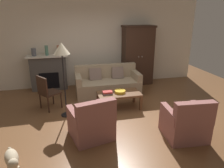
{
  "coord_description": "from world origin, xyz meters",
  "views": [
    {
      "loc": [
        -1.07,
        -4.39,
        2.38
      ],
      "look_at": [
        0.16,
        0.77,
        0.55
      ],
      "focal_mm": 33.33,
      "sensor_mm": 36.0,
      "label": 1
    }
  ],
  "objects_px": {
    "armchair_near_left": "(92,123)",
    "armchair_near_right": "(186,123)",
    "coffee_table": "(119,95)",
    "mantel_vase_slate": "(34,52)",
    "book_stack": "(107,93)",
    "side_chair_wooden": "(47,91)",
    "mantel_vase_terracotta": "(59,50)",
    "floor_lamp": "(62,53)",
    "armoire": "(138,55)",
    "fruit_bowl": "(120,92)",
    "fireplace": "(49,72)",
    "couch": "(107,84)",
    "mantel_vase_jade": "(47,50)",
    "dog": "(12,159)"
  },
  "relations": [
    {
      "from": "fireplace",
      "to": "couch",
      "type": "xyz_separation_m",
      "value": [
        1.74,
        -0.82,
        -0.25
      ]
    },
    {
      "from": "fireplace",
      "to": "floor_lamp",
      "type": "distance_m",
      "value": 2.26
    },
    {
      "from": "armoire",
      "to": "dog",
      "type": "distance_m",
      "value": 5.04
    },
    {
      "from": "fireplace",
      "to": "armchair_near_left",
      "type": "height_order",
      "value": "fireplace"
    },
    {
      "from": "fireplace",
      "to": "mantel_vase_slate",
      "type": "relative_size",
      "value": 5.39
    },
    {
      "from": "fireplace",
      "to": "armchair_near_right",
      "type": "height_order",
      "value": "fireplace"
    },
    {
      "from": "armchair_near_left",
      "to": "armchair_near_right",
      "type": "relative_size",
      "value": 1.05
    },
    {
      "from": "fruit_bowl",
      "to": "armchair_near_left",
      "type": "distance_m",
      "value": 1.51
    },
    {
      "from": "armoire",
      "to": "fruit_bowl",
      "type": "height_order",
      "value": "armoire"
    },
    {
      "from": "fruit_bowl",
      "to": "mantel_vase_jade",
      "type": "bearing_deg",
      "value": 134.57
    },
    {
      "from": "armoire",
      "to": "dog",
      "type": "height_order",
      "value": "armoire"
    },
    {
      "from": "side_chair_wooden",
      "to": "mantel_vase_jade",
      "type": "bearing_deg",
      "value": 90.41
    },
    {
      "from": "mantel_vase_jade",
      "to": "fruit_bowl",
      "type": "bearing_deg",
      "value": -45.43
    },
    {
      "from": "mantel_vase_jade",
      "to": "mantel_vase_terracotta",
      "type": "distance_m",
      "value": 0.38
    },
    {
      "from": "fireplace",
      "to": "mantel_vase_terracotta",
      "type": "bearing_deg",
      "value": -2.7
    },
    {
      "from": "coffee_table",
      "to": "mantel_vase_jade",
      "type": "relative_size",
      "value": 3.66
    },
    {
      "from": "armoire",
      "to": "armchair_near_left",
      "type": "distance_m",
      "value": 3.68
    },
    {
      "from": "fruit_bowl",
      "to": "mantel_vase_jade",
      "type": "distance_m",
      "value": 2.75
    },
    {
      "from": "coffee_table",
      "to": "mantel_vase_jade",
      "type": "xyz_separation_m",
      "value": [
        -1.81,
        1.86,
        0.9
      ]
    },
    {
      "from": "couch",
      "to": "dog",
      "type": "bearing_deg",
      "value": -126.1
    },
    {
      "from": "couch",
      "to": "coffee_table",
      "type": "height_order",
      "value": "couch"
    },
    {
      "from": "coffee_table",
      "to": "armchair_near_right",
      "type": "xyz_separation_m",
      "value": [
        0.92,
        -1.63,
        -0.05
      ]
    },
    {
      "from": "fireplace",
      "to": "mantel_vase_terracotta",
      "type": "xyz_separation_m",
      "value": [
        0.38,
        -0.02,
        0.7
      ]
    },
    {
      "from": "floor_lamp",
      "to": "mantel_vase_jade",
      "type": "bearing_deg",
      "value": 103.14
    },
    {
      "from": "fruit_bowl",
      "to": "book_stack",
      "type": "xyz_separation_m",
      "value": [
        -0.34,
        -0.01,
        0.0
      ]
    },
    {
      "from": "fruit_bowl",
      "to": "book_stack",
      "type": "bearing_deg",
      "value": -178.37
    },
    {
      "from": "mantel_vase_terracotta",
      "to": "floor_lamp",
      "type": "xyz_separation_m",
      "value": [
        0.08,
        -1.97,
        0.26
      ]
    },
    {
      "from": "floor_lamp",
      "to": "armchair_near_left",
      "type": "bearing_deg",
      "value": -66.62
    },
    {
      "from": "couch",
      "to": "mantel_vase_terracotta",
      "type": "bearing_deg",
      "value": 149.39
    },
    {
      "from": "book_stack",
      "to": "side_chair_wooden",
      "type": "bearing_deg",
      "value": 166.75
    },
    {
      "from": "mantel_vase_terracotta",
      "to": "armchair_near_right",
      "type": "distance_m",
      "value": 4.31
    },
    {
      "from": "fireplace",
      "to": "fruit_bowl",
      "type": "relative_size",
      "value": 4.44
    },
    {
      "from": "coffee_table",
      "to": "mantel_vase_terracotta",
      "type": "xyz_separation_m",
      "value": [
        -1.43,
        1.86,
        0.9
      ]
    },
    {
      "from": "fruit_bowl",
      "to": "mantel_vase_jade",
      "type": "xyz_separation_m",
      "value": [
        -1.84,
        1.87,
        0.82
      ]
    },
    {
      "from": "armoire",
      "to": "side_chair_wooden",
      "type": "height_order",
      "value": "armoire"
    },
    {
      "from": "mantel_vase_slate",
      "to": "floor_lamp",
      "type": "relative_size",
      "value": 0.13
    },
    {
      "from": "armoire",
      "to": "coffee_table",
      "type": "distance_m",
      "value": 2.22
    },
    {
      "from": "book_stack",
      "to": "armchair_near_right",
      "type": "xyz_separation_m",
      "value": [
        1.22,
        -1.61,
        -0.14
      ]
    },
    {
      "from": "fruit_bowl",
      "to": "dog",
      "type": "bearing_deg",
      "value": -140.14
    },
    {
      "from": "fireplace",
      "to": "couch",
      "type": "relative_size",
      "value": 0.65
    },
    {
      "from": "fruit_bowl",
      "to": "armchair_near_left",
      "type": "relative_size",
      "value": 0.31
    },
    {
      "from": "dog",
      "to": "armchair_near_left",
      "type": "bearing_deg",
      "value": 27.09
    },
    {
      "from": "side_chair_wooden",
      "to": "mantel_vase_slate",
      "type": "bearing_deg",
      "value": 104.37
    },
    {
      "from": "coffee_table",
      "to": "mantel_vase_jade",
      "type": "height_order",
      "value": "mantel_vase_jade"
    },
    {
      "from": "couch",
      "to": "book_stack",
      "type": "bearing_deg",
      "value": -102.26
    },
    {
      "from": "book_stack",
      "to": "mantel_vase_jade",
      "type": "distance_m",
      "value": 2.54
    },
    {
      "from": "couch",
      "to": "side_chair_wooden",
      "type": "height_order",
      "value": "side_chair_wooden"
    },
    {
      "from": "coffee_table",
      "to": "mantel_vase_slate",
      "type": "distance_m",
      "value": 3.0
    },
    {
      "from": "side_chair_wooden",
      "to": "dog",
      "type": "xyz_separation_m",
      "value": [
        -0.42,
        -2.22,
        -0.27
      ]
    },
    {
      "from": "armoire",
      "to": "mantel_vase_slate",
      "type": "xyz_separation_m",
      "value": [
        -3.33,
        0.06,
        0.24
      ]
    }
  ]
}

